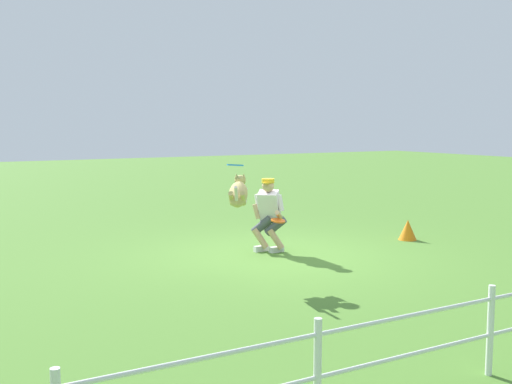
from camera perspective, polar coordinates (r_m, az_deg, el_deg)
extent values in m
plane|color=#518331|center=(10.49, 1.95, -5.97)|extent=(60.00, 60.00, 0.00)
cube|color=silver|center=(10.87, 0.47, -5.26)|extent=(0.26, 0.10, 0.10)
cylinder|color=tan|center=(10.79, 0.40, -4.32)|extent=(0.30, 0.30, 0.37)
cylinder|color=#444B50|center=(10.80, 0.59, -3.10)|extent=(0.39, 0.39, 0.37)
cube|color=silver|center=(10.80, 1.91, -5.34)|extent=(0.26, 0.10, 0.10)
cylinder|color=tan|center=(10.72, 1.85, -4.39)|extent=(0.30, 0.30, 0.37)
cylinder|color=#444B50|center=(10.74, 1.82, -3.15)|extent=(0.39, 0.39, 0.37)
cube|color=white|center=(10.75, 1.25, -1.29)|extent=(0.53, 0.53, 0.58)
cylinder|color=white|center=(10.77, 0.19, -0.94)|extent=(0.16, 0.16, 0.29)
cylinder|color=white|center=(10.67, 2.26, -1.02)|extent=(0.16, 0.16, 0.29)
cylinder|color=tan|center=(10.50, 2.11, -2.13)|extent=(0.26, 0.26, 0.19)
cylinder|color=tan|center=(10.76, 0.03, -1.81)|extent=(0.16, 0.16, 0.27)
sphere|color=tan|center=(10.61, 1.12, 0.57)|extent=(0.21, 0.21, 0.21)
cylinder|color=gold|center=(10.60, 1.12, 1.06)|extent=(0.22, 0.22, 0.07)
cylinder|color=gold|center=(10.51, 0.98, 0.85)|extent=(0.12, 0.12, 0.02)
ellipsoid|color=tan|center=(8.83, -1.66, -0.21)|extent=(0.57, 0.68, 0.49)
ellipsoid|color=silver|center=(8.99, -1.58, -0.27)|extent=(0.13, 0.19, 0.16)
sphere|color=tan|center=(9.19, -1.48, 1.06)|extent=(0.17, 0.17, 0.17)
cone|color=tan|center=(9.28, -1.43, 0.98)|extent=(0.12, 0.12, 0.09)
cone|color=tan|center=(9.16, -1.14, 1.51)|extent=(0.06, 0.06, 0.07)
cone|color=tan|center=(9.17, -1.83, 1.51)|extent=(0.06, 0.06, 0.07)
cylinder|color=silver|center=(9.00, -1.06, -0.34)|extent=(0.21, 0.28, 0.23)
cylinder|color=silver|center=(9.01, -2.09, -0.34)|extent=(0.21, 0.28, 0.23)
cylinder|color=tan|center=(8.65, -1.21, -0.61)|extent=(0.21, 0.28, 0.23)
cylinder|color=tan|center=(8.67, -2.28, -0.60)|extent=(0.21, 0.28, 0.23)
cylinder|color=silver|center=(8.46, -1.85, -0.16)|extent=(0.14, 0.19, 0.23)
cylinder|color=#308EE9|center=(9.13, -1.93, 2.51)|extent=(0.34, 0.34, 0.04)
cylinder|color=orange|center=(10.39, 2.06, -2.66)|extent=(0.34, 0.34, 0.09)
cylinder|color=white|center=(5.98, 20.87, -11.89)|extent=(0.06, 0.06, 0.82)
cylinder|color=white|center=(4.76, 5.72, -16.26)|extent=(0.06, 0.06, 0.82)
cone|color=orange|center=(12.26, 13.87, -3.42)|extent=(0.35, 0.35, 0.39)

